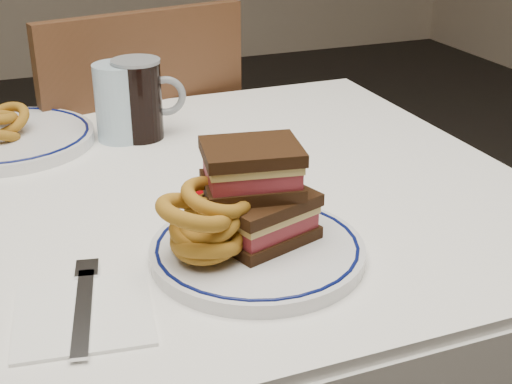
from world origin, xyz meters
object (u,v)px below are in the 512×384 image
object	(u,v)px
far_plate	(6,138)
beer_mug	(140,98)
main_plate	(257,250)
reuben_sandwich	(258,193)
chair_far	(131,193)

from	to	relation	value
far_plate	beer_mug	bearing A→B (deg)	-12.38
main_plate	reuben_sandwich	distance (m)	0.07
main_plate	reuben_sandwich	world-z (taller)	reuben_sandwich
main_plate	chair_far	bearing A→B (deg)	90.15
chair_far	far_plate	xyz separation A→B (m)	(-0.25, -0.27, 0.26)
main_plate	beer_mug	size ratio (longest dim) A/B	1.88
reuben_sandwich	beer_mug	bearing A→B (deg)	95.37
main_plate	reuben_sandwich	bearing A→B (deg)	67.77
main_plate	beer_mug	world-z (taller)	beer_mug
chair_far	reuben_sandwich	distance (m)	0.82
chair_far	reuben_sandwich	size ratio (longest dim) A/B	6.62
main_plate	far_plate	world-z (taller)	far_plate
chair_far	main_plate	distance (m)	0.81
chair_far	main_plate	xyz separation A→B (m)	(0.00, -0.77, 0.26)
beer_mug	far_plate	bearing A→B (deg)	167.62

